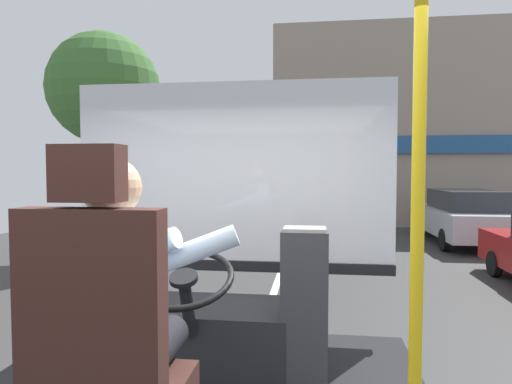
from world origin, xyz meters
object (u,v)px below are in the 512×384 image
at_px(bus_driver, 119,298).
at_px(fare_box, 304,307).
at_px(steering_console, 202,333).
at_px(handrail_pole, 418,223).
at_px(driver_seat, 107,369).
at_px(parked_car_silver, 464,216).

bearing_deg(bus_driver, fare_box, 58.07).
distance_m(bus_driver, fare_box, 1.27).
relative_size(steering_console, fare_box, 1.18).
bearing_deg(bus_driver, handrail_pole, -0.41).
height_order(driver_seat, bus_driver, driver_seat).
distance_m(bus_driver, steering_console, 1.33).
relative_size(steering_console, handrail_pole, 0.51).
bearing_deg(fare_box, parked_car_silver, 68.04).
xyz_separation_m(steering_console, fare_box, (0.65, -0.15, 0.24)).
bearing_deg(bus_driver, driver_seat, -90.00).
bearing_deg(parked_car_silver, fare_box, -111.96).
height_order(driver_seat, parked_car_silver, driver_seat).
xyz_separation_m(driver_seat, fare_box, (0.65, 1.15, -0.11)).
xyz_separation_m(driver_seat, bus_driver, (0.00, 0.11, 0.22)).
bearing_deg(steering_console, bus_driver, -90.00).
bearing_deg(handrail_pole, steering_console, 130.90).
bearing_deg(driver_seat, fare_box, 60.54).
distance_m(steering_console, handrail_pole, 1.81).
distance_m(bus_driver, parked_car_silver, 12.02).
bearing_deg(parked_car_silver, handrail_pole, -108.22).
relative_size(driver_seat, steering_console, 1.22).
bearing_deg(handrail_pole, parked_car_silver, 71.78).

